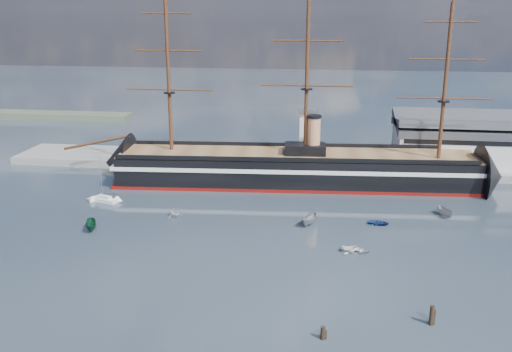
# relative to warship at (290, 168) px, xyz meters

# --- Properties ---
(ground) EXTENTS (600.00, 600.00, 0.00)m
(ground) POSITION_rel_warship_xyz_m (0.59, -20.00, -4.04)
(ground) COLOR #1D2633
(ground) RESTS_ON ground
(quay) EXTENTS (180.00, 18.00, 2.00)m
(quay) POSITION_rel_warship_xyz_m (10.59, 16.00, -4.04)
(quay) COLOR slate
(quay) RESTS_ON ground
(quay_tower) EXTENTS (5.00, 5.00, 15.00)m
(quay_tower) POSITION_rel_warship_xyz_m (3.59, 13.00, 5.72)
(quay_tower) COLOR silver
(quay_tower) RESTS_ON ground
(warship) EXTENTS (113.41, 22.40, 53.94)m
(warship) POSITION_rel_warship_xyz_m (0.00, 0.00, 0.00)
(warship) COLOR black
(warship) RESTS_ON ground
(sailboat) EXTENTS (6.69, 4.05, 10.30)m
(sailboat) POSITION_rel_warship_xyz_m (-40.62, -20.07, -3.38)
(sailboat) COLOR white
(sailboat) RESTS_ON ground
(motorboat_a) EXTENTS (6.47, 4.26, 2.43)m
(motorboat_a) POSITION_rel_warship_xyz_m (-36.45, -37.06, -4.04)
(motorboat_a) COLOR #0C3B22
(motorboat_a) RESTS_ON ground
(motorboat_b) EXTENTS (1.92, 3.45, 1.52)m
(motorboat_b) POSITION_rel_warship_xyz_m (15.27, -40.82, -4.04)
(motorboat_b) COLOR silver
(motorboat_b) RESTS_ON ground
(motorboat_c) EXTENTS (6.83, 4.48, 2.57)m
(motorboat_c) POSITION_rel_warship_xyz_m (6.31, -28.30, -4.04)
(motorboat_c) COLOR gray
(motorboat_c) RESTS_ON ground
(motorboat_d) EXTENTS (5.54, 5.39, 1.98)m
(motorboat_d) POSITION_rel_warship_xyz_m (-22.19, -27.34, -4.04)
(motorboat_d) COLOR silver
(motorboat_d) RESTS_ON ground
(motorboat_e) EXTENTS (1.42, 2.75, 1.23)m
(motorboat_e) POSITION_rel_warship_xyz_m (20.33, -26.21, -4.04)
(motorboat_e) COLOR navy
(motorboat_e) RESTS_ON ground
(motorboat_f) EXTENTS (6.34, 4.36, 2.38)m
(motorboat_f) POSITION_rel_warship_xyz_m (34.62, -19.40, -4.04)
(motorboat_f) COLOR #929397
(motorboat_f) RESTS_ON ground
(piling_near_mid) EXTENTS (0.64, 0.64, 2.56)m
(piling_near_mid) POSITION_rel_warship_xyz_m (10.08, -69.85, -4.04)
(piling_near_mid) COLOR black
(piling_near_mid) RESTS_ON ground
(piling_near_right) EXTENTS (0.64, 0.64, 3.65)m
(piling_near_right) POSITION_rel_warship_xyz_m (24.93, -64.18, -4.04)
(piling_near_right) COLOR black
(piling_near_right) RESTS_ON ground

